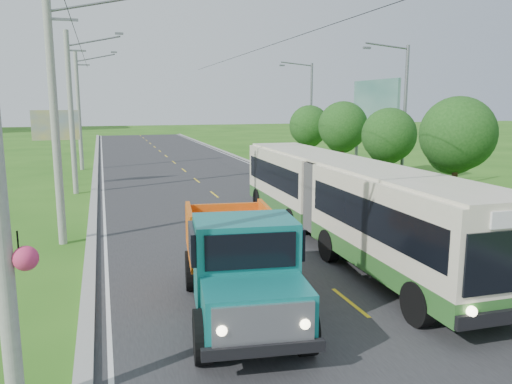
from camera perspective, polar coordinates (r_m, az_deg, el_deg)
name	(u,v)px	position (r m, az deg, el deg)	size (l,w,h in m)	color
ground	(350,303)	(14.91, 10.69, -12.35)	(240.00, 240.00, 0.00)	#286016
road	(208,189)	(33.28, -5.53, 0.31)	(14.00, 120.00, 0.02)	#28282B
curb_left	(94,194)	(32.62, -18.01, -0.23)	(0.40, 120.00, 0.15)	#9E9E99
curb_right	(307,184)	(35.39, 5.88, 0.96)	(0.30, 120.00, 0.10)	#9E9E99
edge_line_left	(103,194)	(32.62, -17.04, -0.27)	(0.12, 120.00, 0.00)	silver
edge_line_right	(301,184)	(35.20, 5.13, 0.87)	(0.12, 120.00, 0.00)	silver
centre_dash	(350,302)	(14.91, 10.69, -12.27)	(0.12, 2.20, 0.00)	yellow
railing_right	(360,194)	(30.40, 11.78, -0.24)	(0.04, 40.00, 0.60)	black
pole_near	(55,118)	(21.20, -21.95, 7.88)	(3.51, 0.32, 10.00)	gray
pole_mid	(72,112)	(33.18, -20.32, 8.53)	(3.51, 0.32, 10.00)	gray
pole_far	(79,110)	(45.16, -19.56, 8.84)	(3.51, 0.32, 10.00)	gray
tree_third	(456,138)	(26.15, 21.92, 5.74)	(3.60, 3.62, 6.00)	#382314
tree_fourth	(388,138)	(31.06, 14.90, 5.97)	(3.24, 3.31, 5.40)	#382314
tree_fifth	(343,129)	(36.26, 9.87, 7.13)	(3.48, 3.52, 5.80)	#382314
tree_back	(309,128)	(41.70, 6.10, 7.31)	(3.30, 3.36, 5.50)	#382314
streetlight_mid	(402,116)	(31.30, 16.38, 8.34)	(3.02, 0.20, 9.07)	slate
streetlight_far	(309,112)	(43.68, 6.12, 9.08)	(3.02, 0.20, 9.07)	slate
planter_near	(459,224)	(24.25, 22.20, -3.44)	(0.64, 0.64, 0.67)	silver
planter_mid	(369,194)	(30.69, 12.76, -0.21)	(0.64, 0.64, 0.67)	silver
planter_far	(315,176)	(37.74, 6.73, 1.87)	(0.64, 0.64, 0.67)	silver
billboard_left	(56,130)	(36.29, -21.93, 6.57)	(3.00, 0.20, 5.20)	slate
billboard_right	(375,108)	(37.27, 13.44, 9.37)	(0.24, 6.00, 7.30)	slate
bus	(343,196)	(19.93, 9.88, -0.49)	(3.25, 17.61, 3.39)	#2E6528
dump_truck	(239,257)	(13.38, -1.93, -7.38)	(3.41, 7.13, 2.89)	#12716F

